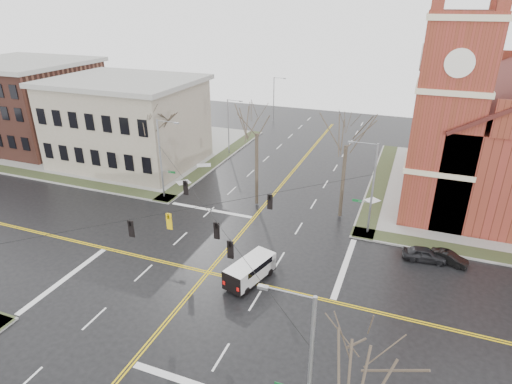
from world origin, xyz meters
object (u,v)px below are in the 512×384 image
(cargo_van, at_px, (252,268))
(parked_car_a, at_px, (425,254))
(signal_pole_ne, at_px, (371,186))
(streetlight_north_a, at_px, (229,125))
(tree_nw_far, at_px, (156,128))
(tree_se, at_px, (359,380))
(signal_pole_se, at_px, (307,368))
(parked_car_b, at_px, (449,258))
(tree_ne, at_px, (347,141))
(tree_nw_near, at_px, (257,129))
(streetlight_north_b, at_px, (274,97))
(signal_pole_nw, at_px, (162,157))

(cargo_van, relative_size, parked_car_a, 1.39)
(signal_pole_ne, distance_m, streetlight_north_a, 27.48)
(tree_nw_far, bearing_deg, tree_se, -45.72)
(signal_pole_se, bearing_deg, parked_car_b, 69.99)
(streetlight_north_a, height_order, parked_car_a, streetlight_north_a)
(tree_ne, bearing_deg, tree_nw_near, -177.64)
(streetlight_north_b, xyz_separation_m, tree_ne, (18.97, -34.03, 3.87))
(signal_pole_se, height_order, parked_car_a, signal_pole_se)
(streetlight_north_b, bearing_deg, streetlight_north_a, -90.00)
(signal_pole_nw, xyz_separation_m, streetlight_north_b, (0.67, 36.50, -0.48))
(signal_pole_nw, relative_size, tree_se, 0.84)
(cargo_van, height_order, tree_nw_far, tree_nw_far)
(signal_pole_nw, height_order, parked_car_a, signal_pole_nw)
(streetlight_north_a, height_order, streetlight_north_b, same)
(tree_se, bearing_deg, tree_nw_near, 118.17)
(cargo_van, relative_size, tree_se, 0.47)
(cargo_van, distance_m, tree_se, 18.83)
(signal_pole_se, distance_m, streetlight_north_b, 63.43)
(tree_se, bearing_deg, parked_car_b, 78.06)
(tree_nw_near, bearing_deg, parked_car_a, -16.23)
(cargo_van, bearing_deg, tree_nw_near, 125.36)
(tree_nw_near, bearing_deg, parked_car_b, -13.81)
(signal_pole_ne, bearing_deg, parked_car_b, -20.26)
(cargo_van, relative_size, tree_nw_near, 0.43)
(streetlight_north_b, height_order, tree_nw_near, tree_nw_near)
(cargo_van, bearing_deg, tree_nw_far, 157.59)
(signal_pole_se, distance_m, cargo_van, 14.61)
(tree_nw_far, xyz_separation_m, tree_ne, (21.66, 0.04, 0.95))
(streetlight_north_b, height_order, parked_car_b, streetlight_north_b)
(streetlight_north_a, relative_size, streetlight_north_b, 1.00)
(streetlight_north_b, distance_m, tree_nw_far, 34.30)
(signal_pole_ne, height_order, tree_nw_far, tree_nw_far)
(signal_pole_ne, height_order, tree_nw_near, tree_nw_near)
(signal_pole_se, distance_m, tree_se, 4.57)
(tree_nw_near, bearing_deg, signal_pole_nw, -168.68)
(signal_pole_se, bearing_deg, parked_car_a, 74.75)
(signal_pole_se, xyz_separation_m, parked_car_a, (5.44, 19.95, -4.32))
(signal_pole_se, distance_m, streetlight_north_a, 45.20)
(signal_pole_se, xyz_separation_m, tree_se, (2.57, -2.50, 2.83))
(signal_pole_ne, relative_size, cargo_van, 1.77)
(tree_nw_near, relative_size, tree_se, 1.11)
(parked_car_a, bearing_deg, parked_car_b, -87.20)
(signal_pole_ne, bearing_deg, parked_car_a, -29.26)
(signal_pole_nw, xyz_separation_m, tree_nw_far, (-2.02, 2.43, 2.44))
(streetlight_north_b, distance_m, cargo_van, 49.86)
(signal_pole_se, bearing_deg, streetlight_north_b, 110.27)
(tree_ne, relative_size, tree_se, 1.07)
(streetlight_north_a, relative_size, tree_se, 0.75)
(cargo_van, distance_m, tree_nw_near, 15.91)
(signal_pole_se, height_order, tree_ne, tree_ne)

